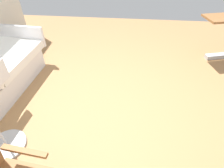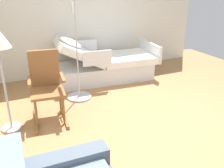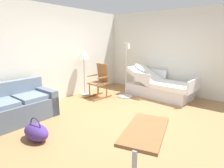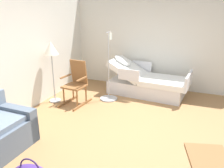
% 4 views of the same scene
% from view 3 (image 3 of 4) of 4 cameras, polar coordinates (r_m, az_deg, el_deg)
% --- Properties ---
extents(ground_plane, '(6.67, 6.67, 0.00)m').
position_cam_3_polar(ground_plane, '(4.42, 4.54, -10.22)').
color(ground_plane, '#9E7247').
extents(back_wall, '(5.54, 0.10, 2.70)m').
position_cam_3_polar(back_wall, '(5.78, -16.17, 8.74)').
color(back_wall, silver).
rests_on(back_wall, ground).
extents(side_wall, '(0.10, 5.00, 2.70)m').
position_cam_3_polar(side_wall, '(6.52, 18.23, 9.07)').
color(side_wall, silver).
rests_on(side_wall, ground).
extents(hospital_bed, '(1.14, 2.15, 1.03)m').
position_cam_3_polar(hospital_bed, '(6.09, 14.07, -0.92)').
color(hospital_bed, silver).
rests_on(hospital_bed, ground).
extents(couch, '(1.62, 0.89, 0.85)m').
position_cam_3_polar(couch, '(4.66, -27.21, -6.42)').
color(couch, slate).
rests_on(couch, ground).
extents(rocking_chair, '(0.81, 0.55, 1.05)m').
position_cam_3_polar(rocking_chair, '(5.82, -3.74, 0.84)').
color(rocking_chair, brown).
rests_on(rocking_chair, ground).
extents(floor_lamp, '(0.34, 0.34, 1.48)m').
position_cam_3_polar(floor_lamp, '(6.02, -8.61, 8.12)').
color(floor_lamp, '#B2B5BA').
rests_on(floor_lamp, ground).
extents(overbed_table, '(0.88, 0.59, 0.84)m').
position_cam_3_polar(overbed_table, '(2.18, 9.23, -21.42)').
color(overbed_table, '#B2B5BA').
rests_on(overbed_table, ground).
extents(duffel_bag, '(0.34, 0.57, 0.43)m').
position_cam_3_polar(duffel_bag, '(3.72, -22.07, -13.38)').
color(duffel_bag, '#472D7A').
rests_on(duffel_bag, ground).
extents(iv_pole, '(0.44, 0.44, 1.69)m').
position_cam_3_polar(iv_pole, '(5.89, 4.18, -1.57)').
color(iv_pole, '#B2B5BA').
rests_on(iv_pole, ground).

